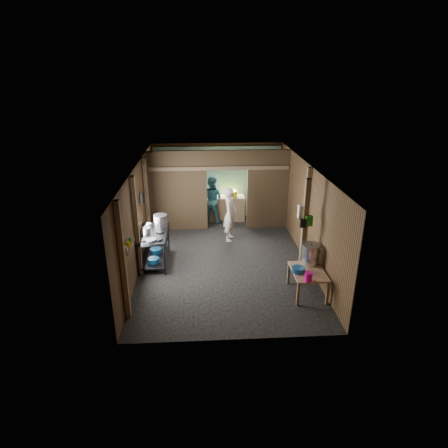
{
  "coord_description": "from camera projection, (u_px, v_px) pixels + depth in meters",
  "views": [
    {
      "loc": [
        -0.58,
        -9.42,
        4.8
      ],
      "look_at": [
        0.0,
        -0.2,
        1.1
      ],
      "focal_mm": 30.14,
      "sensor_mm": 36.0,
      "label": 1
    }
  ],
  "objects": [
    {
      "name": "post_left_b",
      "position": [
        137.0,
        228.0,
        9.19
      ],
      "size": [
        0.1,
        0.12,
        2.6
      ],
      "primitive_type": "cube",
      "color": "#7A6049",
      "rests_on": "floor"
    },
    {
      "name": "jar_white",
      "position": [
        126.0,
        249.0,
        7.7
      ],
      "size": [
        0.07,
        0.07,
        0.1
      ],
      "primitive_type": "cylinder",
      "color": "silver",
      "rests_on": "wall_shelf"
    },
    {
      "name": "worker_back",
      "position": [
        212.0,
        199.0,
        12.82
      ],
      "size": [
        0.95,
        0.84,
        1.62
      ],
      "primitive_type": "imported",
      "rotation": [
        0.0,
        0.0,
        2.8
      ],
      "color": "teal",
      "rests_on": "floor"
    },
    {
      "name": "wall_right",
      "position": [
        306.0,
        213.0,
        10.19
      ],
      "size": [
        0.0,
        7.0,
        2.6
      ],
      "primitive_type": "cube",
      "color": "brown",
      "rests_on": "ground"
    },
    {
      "name": "post_left_a",
      "position": [
        123.0,
        262.0,
        7.52
      ],
      "size": [
        0.1,
        0.12,
        2.6
      ],
      "primitive_type": "cube",
      "color": "#7A6049",
      "rests_on": "floor"
    },
    {
      "name": "pan_lid_small",
      "position": [
        144.0,
        198.0,
        10.58
      ],
      "size": [
        0.03,
        0.3,
        0.3
      ],
      "primitive_type": "cylinder",
      "rotation": [
        0.0,
        1.57,
        0.0
      ],
      "color": "black",
      "rests_on": "wall_left"
    },
    {
      "name": "bag_white",
      "position": [
        303.0,
        212.0,
        8.85
      ],
      "size": [
        0.22,
        0.15,
        0.32
      ],
      "primitive_type": "cube",
      "color": "silver",
      "rests_on": "post_free"
    },
    {
      "name": "wall_back",
      "position": [
        217.0,
        180.0,
        13.3
      ],
      "size": [
        4.5,
        0.0,
        2.6
      ],
      "primitive_type": "cube",
      "color": "brown",
      "rests_on": "ground"
    },
    {
      "name": "pan_lid_big",
      "position": [
        141.0,
        199.0,
        10.17
      ],
      "size": [
        0.03,
        0.34,
        0.34
      ],
      "primitive_type": "cylinder",
      "rotation": [
        0.0,
        1.57,
        0.0
      ],
      "color": "gray",
      "rests_on": "wall_left"
    },
    {
      "name": "post_right",
      "position": [
        306.0,
        215.0,
        10.0
      ],
      "size": [
        0.1,
        0.12,
        2.6
      ],
      "primitive_type": "cube",
      "color": "#7A6049",
      "rests_on": "floor"
    },
    {
      "name": "blue_tub_front",
      "position": [
        153.0,
        260.0,
        9.88
      ],
      "size": [
        0.31,
        0.31,
        0.13
      ],
      "primitive_type": "cylinder",
      "color": "navy",
      "rests_on": "gas_range"
    },
    {
      "name": "bag_black",
      "position": [
        303.0,
        223.0,
        8.79
      ],
      "size": [
        0.14,
        0.1,
        0.2
      ],
      "primitive_type": "cube",
      "color": "black",
      "rests_on": "post_free"
    },
    {
      "name": "partition_left",
      "position": [
        178.0,
        191.0,
        12.02
      ],
      "size": [
        1.85,
        0.1,
        2.6
      ],
      "primitive_type": "cube",
      "color": "#46341D",
      "rests_on": "floor"
    },
    {
      "name": "wall_shelf",
      "position": [
        128.0,
        246.0,
        7.95
      ],
      "size": [
        0.14,
        0.8,
        0.03
      ],
      "primitive_type": "cube",
      "color": "#7A6049",
      "rests_on": "wall_left"
    },
    {
      "name": "jar_yellow",
      "position": [
        128.0,
        244.0,
        7.93
      ],
      "size": [
        0.08,
        0.08,
        0.1
      ],
      "primitive_type": "cylinder",
      "color": "#FEFE09",
      "rests_on": "wall_shelf"
    },
    {
      "name": "stock_pot",
      "position": [
        311.0,
        254.0,
        8.88
      ],
      "size": [
        0.5,
        0.5,
        0.51
      ],
      "primitive_type": null,
      "rotation": [
        0.0,
        0.0,
        -0.14
      ],
      "color": "silver",
      "rests_on": "prep_table"
    },
    {
      "name": "back_counter",
      "position": [
        227.0,
        208.0,
        13.14
      ],
      "size": [
        1.2,
        0.5,
        0.85
      ],
      "primitive_type": "cube",
      "color": "#7A6049",
      "rests_on": "floor"
    },
    {
      "name": "jar_green",
      "position": [
        130.0,
        239.0,
        8.13
      ],
      "size": [
        0.06,
        0.06,
        0.1
      ],
      "primitive_type": "cylinder",
      "color": "#1E8018",
      "rests_on": "wall_shelf"
    },
    {
      "name": "blue_tub_back",
      "position": [
        156.0,
        251.0,
        10.42
      ],
      "size": [
        0.31,
        0.31,
        0.13
      ],
      "primitive_type": "cylinder",
      "color": "navy",
      "rests_on": "gas_range"
    },
    {
      "name": "bag_green",
      "position": [
        309.0,
        221.0,
        8.8
      ],
      "size": [
        0.16,
        0.12,
        0.24
      ],
      "primitive_type": "cube",
      "color": "#1E8018",
      "rests_on": "post_free"
    },
    {
      "name": "pink_bucket",
      "position": [
        309.0,
        277.0,
        8.17
      ],
      "size": [
        0.21,
        0.21,
        0.2
      ],
      "primitive_type": "cylinder",
      "rotation": [
        0.0,
        0.0,
        0.26
      ],
      "color": "#D90C8E",
      "rests_on": "prep_table"
    },
    {
      "name": "ceiling",
      "position": [
        224.0,
        167.0,
        9.58
      ],
      "size": [
        4.5,
        7.0,
        0.0
      ],
      "primitive_type": "cube",
      "color": "#454545",
      "rests_on": "ground"
    },
    {
      "name": "stove_saucepan",
      "position": [
        148.0,
        225.0,
        10.27
      ],
      "size": [
        0.21,
        0.21,
        0.11
      ],
      "primitive_type": "cylinder",
      "rotation": [
        0.0,
        0.0,
        0.32
      ],
      "color": "silver",
      "rests_on": "gas_range"
    },
    {
      "name": "cook",
      "position": [
        230.0,
        214.0,
        11.41
      ],
      "size": [
        0.53,
        0.68,
        1.65
      ],
      "primitive_type": "imported",
      "rotation": [
        0.0,
        0.0,
        1.32
      ],
      "color": "silver",
      "rests_on": "floor"
    },
    {
      "name": "turquoise_panel",
      "position": [
        218.0,
        182.0,
        13.26
      ],
      "size": [
        4.4,
        0.06,
        2.5
      ],
      "primitive_type": "cube",
      "color": "#86BDBF",
      "rests_on": "wall_back"
    },
    {
      "name": "wash_basin",
      "position": [
        298.0,
        270.0,
        8.55
      ],
      "size": [
        0.32,
        0.32,
        0.11
      ],
      "primitive_type": "cylinder",
      "rotation": [
        0.0,
        0.0,
        0.05
      ],
      "color": "navy",
      "rests_on": "prep_table"
    },
    {
      "name": "stove_pot_large",
      "position": [
        161.0,
        221.0,
        10.24
      ],
      "size": [
        0.44,
        0.44,
        0.37
      ],
      "primitive_type": null,
      "rotation": [
        0.0,
        0.0,
        -0.24
      ],
      "color": "silver",
      "rests_on": "gas_range"
    },
    {
      "name": "frying_pan",
      "position": [
        151.0,
        240.0,
        9.44
      ],
      "size": [
        0.34,
        0.53,
        0.07
      ],
      "primitive_type": null,
      "rotation": [
        0.0,
        0.0,
        0.13
      ],
      "color": "gray",
      "rests_on": "gas_range"
    },
    {
      "name": "stove_pot_med",
      "position": [
        146.0,
        231.0,
        9.79
      ],
      "size": [
        0.32,
        0.32,
        0.21
      ],
      "primitive_type": null,
      "rotation": [
        0.0,
        0.0,
        0.41
      ],
      "color": "silver",
      "rests_on": "gas_range"
    },
    {
      "name": "prep_table",
      "position": [
        307.0,
        282.0,
        8.72
      ],
      "size": [
        0.74,
        1.01,
        0.6
      ],
      "primitive_type": null,
      "color": "tan",
      "rests_on": "floor"
    },
    {
      "name": "knife",
      "position": [
        310.0,
        282.0,
        8.15
      ],
      "size": [
        0.3,
        0.09,
        0.01
      ],
      "primitive_type": "cube",
      "rotation": [
        0.0,
        0.0,
        0.18
      ],
      "color": "silver",
      "rests_on": "prep_table"
    },
    {
      "name": "cross_beam",
      "position": [
        219.0,
        168.0,
        11.77
      ],
      "size": [
        4.4,
        0.12,
        0.12
      ],
      "primitive_type": "cube",
      "color": "#7A6049",
      "rests_on": "wall_left"
    },
    {
      "name": "yellow_tub",
      "position": [
        232.0,
        194.0,
        12.95
      ],
      "size": [
        0.38,
        0.38,
        0.21
      ],
      "primitive_type": "cylinder",
      "color": "#FEFE09",
      "rests_on": "back_counter"
    },
    {
      "name": "post_left_c",
      "position": [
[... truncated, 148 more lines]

